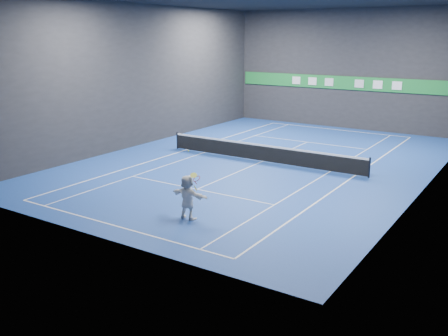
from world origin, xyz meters
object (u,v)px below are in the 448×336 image
Objects in this scene: tennis_ball at (188,151)px; tennis_net at (262,152)px; player at (188,197)px; tennis_racket at (196,180)px.

tennis_ball is 0.01× the size of tennis_net.
player is 0.87m from tennis_racket.
tennis_net is 17.27× the size of tennis_racket.
tennis_ball is 9.99m from tennis_net.
player is 1.84m from tennis_ball.
player is 0.14× the size of tennis_net.
tennis_ball is 1.17m from tennis_racket.
player is at bearing -71.05° from tennis_ball.
tennis_net is (-1.99, 9.76, -0.36)m from player.
tennis_ball is (-0.07, 0.21, 1.83)m from player.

